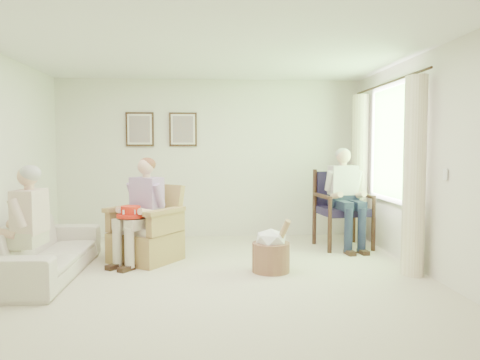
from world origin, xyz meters
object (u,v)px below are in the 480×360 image
(hatbox, at_px, (271,250))
(person_wicker, at_px, (144,204))
(wood_armchair, at_px, (341,206))
(red_hat, at_px, (131,213))
(person_sofa, at_px, (25,221))
(sofa, at_px, (43,249))
(person_dark, at_px, (345,190))
(wicker_armchair, at_px, (146,237))

(hatbox, bearing_deg, person_wicker, 161.21)
(wood_armchair, xyz_separation_m, red_hat, (-2.96, -1.02, 0.06))
(person_sofa, height_order, hatbox, person_sofa)
(sofa, height_order, person_dark, person_dark)
(sofa, bearing_deg, person_wicker, -64.09)
(wicker_armchair, bearing_deg, person_wicker, -56.23)
(wicker_armchair, bearing_deg, wood_armchair, 48.20)
(wood_armchair, bearing_deg, person_dark, -97.29)
(person_wicker, bearing_deg, wicker_armchair, 123.77)
(wicker_armchair, height_order, red_hat, wicker_armchair)
(wood_armchair, bearing_deg, red_hat, -168.27)
(sofa, distance_m, person_sofa, 0.67)
(wicker_armchair, distance_m, person_dark, 2.92)
(wicker_armchair, relative_size, person_dark, 0.69)
(red_hat, bearing_deg, person_sofa, -136.78)
(red_hat, bearing_deg, wicker_armchair, 63.94)
(sofa, relative_size, person_wicker, 1.59)
(person_sofa, distance_m, red_hat, 1.30)
(wicker_armchair, xyz_separation_m, person_dark, (2.81, 0.54, 0.55))
(person_dark, height_order, hatbox, person_dark)
(person_sofa, bearing_deg, wood_armchair, 120.98)
(person_dark, bearing_deg, wood_armchair, 82.71)
(person_sofa, bearing_deg, wicker_armchair, 142.32)
(sofa, xyz_separation_m, person_dark, (3.90, 1.20, 0.56))
(wicker_armchair, xyz_separation_m, hatbox, (1.56, -0.66, -0.06))
(sofa, height_order, person_sofa, person_sofa)
(sofa, bearing_deg, hatbox, -90.07)
(wood_armchair, relative_size, hatbox, 1.69)
(hatbox, bearing_deg, wicker_armchair, 157.00)
(wood_armchair, height_order, hatbox, wood_armchair)
(wicker_armchair, relative_size, person_wicker, 0.75)
(wicker_armchair, bearing_deg, sofa, -114.98)
(wicker_armchair, height_order, sofa, wicker_armchair)
(sofa, xyz_separation_m, red_hat, (0.94, 0.36, 0.37))
(person_dark, xyz_separation_m, hatbox, (-1.25, -1.20, -0.61))
(hatbox, bearing_deg, sofa, 179.93)
(person_wicker, bearing_deg, sofa, -120.32)
(person_dark, xyz_separation_m, red_hat, (-2.96, -0.84, -0.19))
(wood_armchair, relative_size, person_dark, 0.77)
(wicker_armchair, distance_m, red_hat, 0.49)
(wood_armchair, xyz_separation_m, person_wicker, (-2.81, -0.85, 0.16))
(person_wicker, bearing_deg, hatbox, 14.99)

